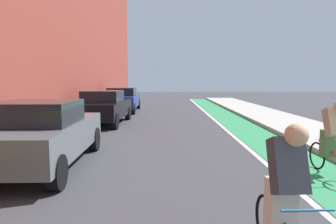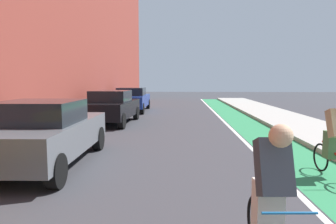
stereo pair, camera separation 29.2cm
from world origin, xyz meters
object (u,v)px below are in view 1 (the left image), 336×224
parked_sedan_gray (42,133)px  parked_sedan_blue (124,99)px  parked_sedan_black (105,107)px  cyclist_mid (286,193)px  cyclist_trailing (333,138)px

parked_sedan_gray → parked_sedan_blue: bearing=90.0°
parked_sedan_gray → parked_sedan_black: (-0.00, 6.98, -0.00)m
cyclist_mid → cyclist_trailing: (2.18, 3.18, -0.04)m
cyclist_mid → cyclist_trailing: bearing=55.5°
parked_sedan_black → parked_sedan_blue: 5.72m
parked_sedan_gray → cyclist_mid: cyclist_mid is taller
parked_sedan_gray → parked_sedan_black: same height
parked_sedan_black → cyclist_mid: 11.61m
parked_sedan_blue → parked_sedan_black: bearing=-90.0°
parked_sedan_blue → cyclist_trailing: (6.29, -13.39, 0.02)m
parked_sedan_blue → cyclist_trailing: cyclist_trailing is taller
parked_sedan_gray → cyclist_mid: bearing=-43.3°
parked_sedan_gray → parked_sedan_black: size_ratio=1.01×
cyclist_mid → parked_sedan_gray: bearing=136.7°
parked_sedan_black → cyclist_mid: size_ratio=2.57×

